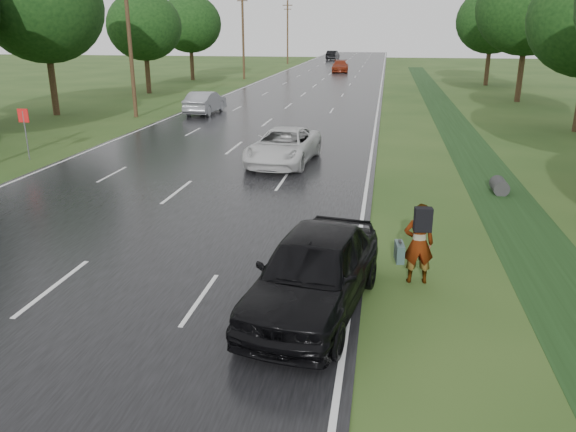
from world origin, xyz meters
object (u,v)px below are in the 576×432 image
at_px(silver_sedan, 205,102).
at_px(dark_sedan, 314,271).
at_px(road_sign, 24,124).
at_px(pedestrian, 418,242).
at_px(white_pickup, 284,146).

bearing_deg(silver_sedan, dark_sedan, 114.16).
height_order(road_sign, pedestrian, road_sign).
distance_m(road_sign, dark_sedan, 18.86).
distance_m(road_sign, white_pickup, 11.59).
bearing_deg(dark_sedan, road_sign, 149.67).
height_order(road_sign, white_pickup, road_sign).
bearing_deg(road_sign, silver_sedan, 77.02).
bearing_deg(dark_sedan, white_pickup, 112.17).
distance_m(road_sign, silver_sedan, 15.54).
height_order(road_sign, silver_sedan, road_sign).
relative_size(road_sign, white_pickup, 0.43).
xyz_separation_m(white_pickup, dark_sedan, (3.00, -13.21, 0.13)).
bearing_deg(pedestrian, road_sign, -38.40).
xyz_separation_m(pedestrian, white_pickup, (-5.18, 11.40, -0.21)).
distance_m(pedestrian, silver_sedan, 28.58).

